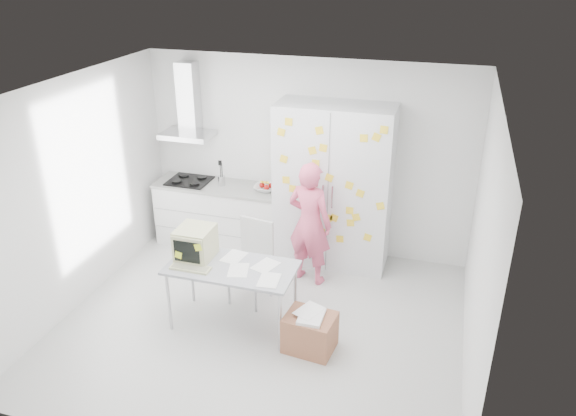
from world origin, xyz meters
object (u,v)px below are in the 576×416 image
(cardboard_box, at_px, (310,332))
(person, at_px, (310,223))
(desk, at_px, (208,254))
(chair, at_px, (252,256))

(cardboard_box, bearing_deg, person, 105.11)
(cardboard_box, bearing_deg, desk, 170.13)
(person, distance_m, desk, 1.44)
(chair, xyz_separation_m, cardboard_box, (0.92, -0.77, -0.36))
(person, relative_size, cardboard_box, 2.89)
(person, xyz_separation_m, desk, (-0.87, -1.15, 0.05))
(person, xyz_separation_m, chair, (-0.55, -0.60, -0.24))
(desk, relative_size, cardboard_box, 2.53)
(chair, bearing_deg, cardboard_box, -30.24)
(chair, height_order, cardboard_box, chair)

